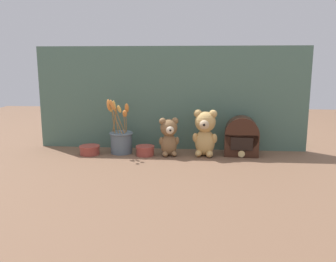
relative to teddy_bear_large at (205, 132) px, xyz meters
name	(u,v)px	position (x,y,z in m)	size (l,w,h in m)	color
ground_plane	(168,156)	(-0.20, -0.02, -0.13)	(4.00, 4.00, 0.00)	brown
backdrop_wall	(170,99)	(-0.20, 0.15, 0.16)	(1.52, 0.02, 0.58)	#4C6B5B
teddy_bear_large	(205,132)	(0.00, 0.00, 0.00)	(0.14, 0.13, 0.25)	tan
teddy_bear_medium	(169,136)	(-0.19, -0.01, -0.02)	(0.11, 0.10, 0.20)	olive
flower_vase	(121,138)	(-0.45, 0.02, -0.05)	(0.14, 0.17, 0.30)	slate
vintage_radio	(241,138)	(0.19, 0.03, -0.03)	(0.18, 0.13, 0.21)	#381E14
decorative_tin_tall	(90,150)	(-0.62, -0.03, -0.10)	(0.11, 0.11, 0.05)	#993D33
decorative_tin_short	(145,151)	(-0.32, -0.03, -0.10)	(0.10, 0.10, 0.05)	#993D33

